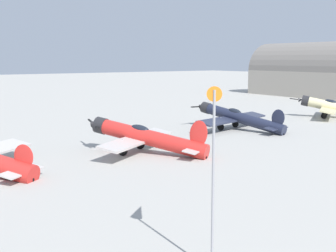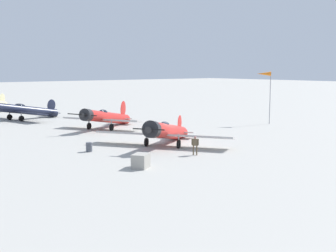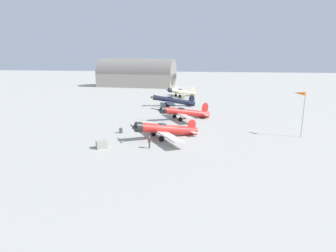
# 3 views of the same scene
# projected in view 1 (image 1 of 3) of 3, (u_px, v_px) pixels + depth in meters

# --- Properties ---
(airplane_mid_apron) EXTENTS (11.36, 9.80, 3.31)m
(airplane_mid_apron) POSITION_uv_depth(u_px,v_px,m) (145.00, 137.00, 38.27)
(airplane_mid_apron) COLOR red
(airplane_mid_apron) RESTS_ON ground_plane
(airplane_far_line) EXTENTS (11.07, 11.56, 2.99)m
(airplane_far_line) POSITION_uv_depth(u_px,v_px,m) (238.00, 118.00, 50.94)
(airplane_far_line) COLOR #1E2338
(airplane_far_line) RESTS_ON ground_plane
(airplane_outer_stand) EXTENTS (9.06, 10.07, 3.01)m
(airplane_outer_stand) POSITION_uv_depth(u_px,v_px,m) (333.00, 107.00, 61.42)
(airplane_outer_stand) COLOR beige
(airplane_outer_stand) RESTS_ON ground_plane
(windsock_mast) EXTENTS (1.75, 1.61, 6.97)m
(windsock_mast) POSITION_uv_depth(u_px,v_px,m) (214.00, 102.00, 17.08)
(windsock_mast) COLOR gray
(windsock_mast) RESTS_ON ground_plane
(distant_hangar) EXTENTS (31.89, 13.99, 12.17)m
(distant_hangar) POSITION_uv_depth(u_px,v_px,m) (322.00, 75.00, 94.76)
(distant_hangar) COLOR #ADA393
(distant_hangar) RESTS_ON ground_plane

